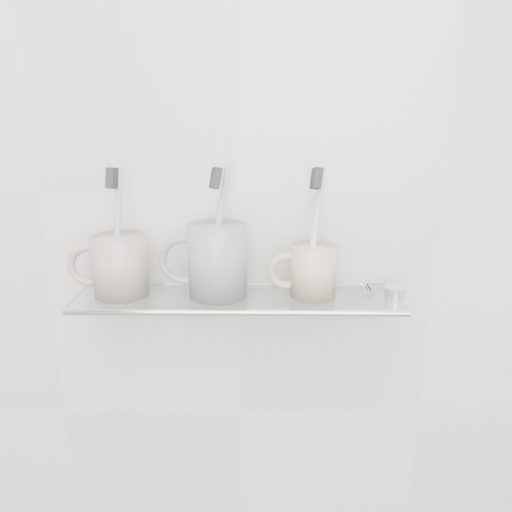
{
  "coord_description": "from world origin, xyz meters",
  "views": [
    {
      "loc": [
        0.04,
        0.32,
        1.38
      ],
      "look_at": [
        0.03,
        1.04,
        1.16
      ],
      "focal_mm": 35.0,
      "sensor_mm": 36.0,
      "label": 1
    }
  ],
  "objects_px": {
    "mug_left": "(120,266)",
    "mug_center": "(218,261)",
    "shelf_glass": "(238,298)",
    "mug_right": "(313,271)"
  },
  "relations": [
    {
      "from": "mug_left",
      "to": "mug_center",
      "type": "xyz_separation_m",
      "value": [
        0.15,
        0.0,
        0.01
      ]
    },
    {
      "from": "mug_left",
      "to": "shelf_glass",
      "type": "bearing_deg",
      "value": 22.38
    },
    {
      "from": "shelf_glass",
      "to": "mug_right",
      "type": "height_order",
      "value": "mug_right"
    },
    {
      "from": "mug_center",
      "to": "mug_right",
      "type": "bearing_deg",
      "value": -14.33
    },
    {
      "from": "shelf_glass",
      "to": "mug_right",
      "type": "distance_m",
      "value": 0.12
    },
    {
      "from": "mug_center",
      "to": "mug_right",
      "type": "xyz_separation_m",
      "value": [
        0.15,
        0.0,
        -0.02
      ]
    },
    {
      "from": "mug_right",
      "to": "mug_center",
      "type": "bearing_deg",
      "value": 156.86
    },
    {
      "from": "mug_left",
      "to": "mug_right",
      "type": "height_order",
      "value": "mug_left"
    },
    {
      "from": "shelf_glass",
      "to": "mug_right",
      "type": "relative_size",
      "value": 6.33
    },
    {
      "from": "mug_left",
      "to": "mug_right",
      "type": "relative_size",
      "value": 1.18
    }
  ]
}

